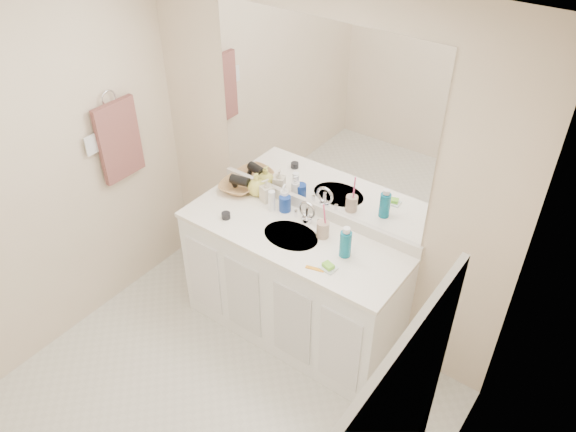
# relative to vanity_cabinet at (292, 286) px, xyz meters

# --- Properties ---
(floor) EXTENTS (2.60, 2.60, 0.00)m
(floor) POSITION_rel_vanity_cabinet_xyz_m (0.00, -1.02, -0.42)
(floor) COLOR beige
(floor) RESTS_ON ground
(ceiling) EXTENTS (2.60, 2.60, 0.02)m
(ceiling) POSITION_rel_vanity_cabinet_xyz_m (0.00, -1.02, 1.97)
(ceiling) COLOR white
(ceiling) RESTS_ON wall_back
(wall_back) EXTENTS (2.60, 0.02, 2.40)m
(wall_back) POSITION_rel_vanity_cabinet_xyz_m (0.00, 0.28, 0.77)
(wall_back) COLOR beige
(wall_back) RESTS_ON floor
(wall_left) EXTENTS (0.02, 2.60, 2.40)m
(wall_left) POSITION_rel_vanity_cabinet_xyz_m (-1.30, -1.02, 0.77)
(wall_left) COLOR beige
(wall_left) RESTS_ON floor
(vanity_cabinet) EXTENTS (1.50, 0.55, 0.85)m
(vanity_cabinet) POSITION_rel_vanity_cabinet_xyz_m (0.00, 0.00, 0.00)
(vanity_cabinet) COLOR white
(vanity_cabinet) RESTS_ON floor
(countertop) EXTENTS (1.52, 0.57, 0.03)m
(countertop) POSITION_rel_vanity_cabinet_xyz_m (0.00, 0.00, 0.44)
(countertop) COLOR white
(countertop) RESTS_ON vanity_cabinet
(backsplash) EXTENTS (1.52, 0.03, 0.08)m
(backsplash) POSITION_rel_vanity_cabinet_xyz_m (0.00, 0.26, 0.50)
(backsplash) COLOR silver
(backsplash) RESTS_ON countertop
(sink_basin) EXTENTS (0.37, 0.37, 0.02)m
(sink_basin) POSITION_rel_vanity_cabinet_xyz_m (0.00, -0.02, 0.44)
(sink_basin) COLOR beige
(sink_basin) RESTS_ON countertop
(faucet) EXTENTS (0.02, 0.02, 0.11)m
(faucet) POSITION_rel_vanity_cabinet_xyz_m (0.00, 0.16, 0.51)
(faucet) COLOR silver
(faucet) RESTS_ON countertop
(mirror) EXTENTS (1.48, 0.01, 1.20)m
(mirror) POSITION_rel_vanity_cabinet_xyz_m (0.00, 0.27, 1.14)
(mirror) COLOR white
(mirror) RESTS_ON wall_back
(blue_mug) EXTENTS (0.10, 0.10, 0.11)m
(blue_mug) POSITION_rel_vanity_cabinet_xyz_m (-0.19, 0.17, 0.51)
(blue_mug) COLOR navy
(blue_mug) RESTS_ON countertop
(tan_cup) EXTENTS (0.10, 0.10, 0.11)m
(tan_cup) POSITION_rel_vanity_cabinet_xyz_m (0.17, 0.09, 0.51)
(tan_cup) COLOR tan
(tan_cup) RESTS_ON countertop
(toothbrush) EXTENTS (0.02, 0.04, 0.21)m
(toothbrush) POSITION_rel_vanity_cabinet_xyz_m (0.18, 0.09, 0.60)
(toothbrush) COLOR #F44078
(toothbrush) RESTS_ON tan_cup
(mouthwash_bottle) EXTENTS (0.08, 0.08, 0.17)m
(mouthwash_bottle) POSITION_rel_vanity_cabinet_xyz_m (0.37, 0.02, 0.54)
(mouthwash_bottle) COLOR #0A6883
(mouthwash_bottle) RESTS_ON countertop
(soap_dish) EXTENTS (0.10, 0.08, 0.01)m
(soap_dish) POSITION_rel_vanity_cabinet_xyz_m (0.36, -0.14, 0.46)
(soap_dish) COLOR white
(soap_dish) RESTS_ON countertop
(green_soap) EXTENTS (0.08, 0.06, 0.02)m
(green_soap) POSITION_rel_vanity_cabinet_xyz_m (0.36, -0.14, 0.48)
(green_soap) COLOR #75CD32
(green_soap) RESTS_ON soap_dish
(orange_comb) EXTENTS (0.12, 0.05, 0.00)m
(orange_comb) POSITION_rel_vanity_cabinet_xyz_m (0.30, -0.19, 0.46)
(orange_comb) COLOR orange
(orange_comb) RESTS_ON countertop
(dark_jar) EXTENTS (0.07, 0.07, 0.04)m
(dark_jar) POSITION_rel_vanity_cabinet_xyz_m (-0.45, -0.12, 0.48)
(dark_jar) COLOR black
(dark_jar) RESTS_ON countertop
(extra_white_bottle) EXTENTS (0.05, 0.05, 0.15)m
(extra_white_bottle) POSITION_rel_vanity_cabinet_xyz_m (-0.26, 0.13, 0.53)
(extra_white_bottle) COLOR white
(extra_white_bottle) RESTS_ON countertop
(soap_bottle_white) EXTENTS (0.09, 0.09, 0.18)m
(soap_bottle_white) POSITION_rel_vanity_cabinet_xyz_m (-0.21, 0.20, 0.54)
(soap_bottle_white) COLOR white
(soap_bottle_white) RESTS_ON countertop
(soap_bottle_cream) EXTENTS (0.10, 0.10, 0.17)m
(soap_bottle_cream) POSITION_rel_vanity_cabinet_xyz_m (-0.35, 0.19, 0.54)
(soap_bottle_cream) COLOR beige
(soap_bottle_cream) RESTS_ON countertop
(soap_bottle_yellow) EXTENTS (0.13, 0.13, 0.16)m
(soap_bottle_yellow) POSITION_rel_vanity_cabinet_xyz_m (-0.46, 0.21, 0.54)
(soap_bottle_yellow) COLOR #D6CF53
(soap_bottle_yellow) RESTS_ON countertop
(wicker_basket) EXTENTS (0.30, 0.30, 0.06)m
(wicker_basket) POSITION_rel_vanity_cabinet_xyz_m (-0.59, 0.17, 0.49)
(wicker_basket) COLOR #A17141
(wicker_basket) RESTS_ON countertop
(hair_dryer) EXTENTS (0.14, 0.09, 0.07)m
(hair_dryer) POSITION_rel_vanity_cabinet_xyz_m (-0.57, 0.17, 0.54)
(hair_dryer) COLOR black
(hair_dryer) RESTS_ON wicker_basket
(towel_ring) EXTENTS (0.01, 0.11, 0.11)m
(towel_ring) POSITION_rel_vanity_cabinet_xyz_m (-1.27, -0.25, 1.12)
(towel_ring) COLOR silver
(towel_ring) RESTS_ON wall_left
(hand_towel) EXTENTS (0.04, 0.32, 0.55)m
(hand_towel) POSITION_rel_vanity_cabinet_xyz_m (-1.25, -0.25, 0.82)
(hand_towel) COLOR brown
(hand_towel) RESTS_ON towel_ring
(switch_plate) EXTENTS (0.01, 0.08, 0.13)m
(switch_plate) POSITION_rel_vanity_cabinet_xyz_m (-1.27, -0.45, 0.88)
(switch_plate) COLOR white
(switch_plate) RESTS_ON wall_left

